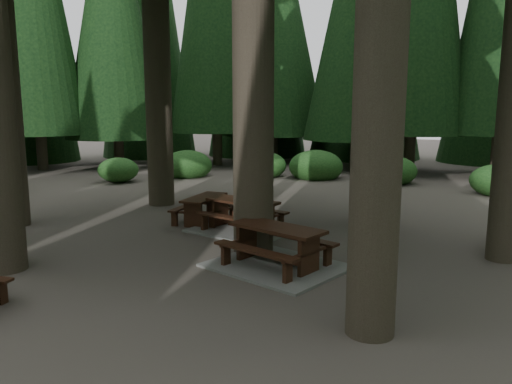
% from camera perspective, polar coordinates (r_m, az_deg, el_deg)
% --- Properties ---
extents(ground, '(80.00, 80.00, 0.00)m').
position_cam_1_polar(ground, '(10.90, -4.55, -6.51)').
color(ground, '#4B433D').
rests_on(ground, ground).
extents(picnic_table_a, '(2.80, 2.49, 0.81)m').
position_cam_1_polar(picnic_table_a, '(9.60, 2.37, -7.00)').
color(picnic_table_a, gray).
rests_on(picnic_table_a, ground).
extents(picnic_table_b, '(1.47, 1.75, 0.70)m').
position_cam_1_polar(picnic_table_b, '(13.28, -5.93, -1.52)').
color(picnic_table_b, black).
rests_on(picnic_table_b, ground).
extents(picnic_table_c, '(2.60, 2.26, 0.79)m').
position_cam_1_polar(picnic_table_c, '(12.33, -1.53, -3.27)').
color(picnic_table_c, gray).
rests_on(picnic_table_c, ground).
extents(shrub_ring, '(23.86, 24.64, 1.49)m').
position_cam_1_polar(shrub_ring, '(11.09, 0.58, -4.05)').
color(shrub_ring, '#1B4F1B').
rests_on(shrub_ring, ground).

